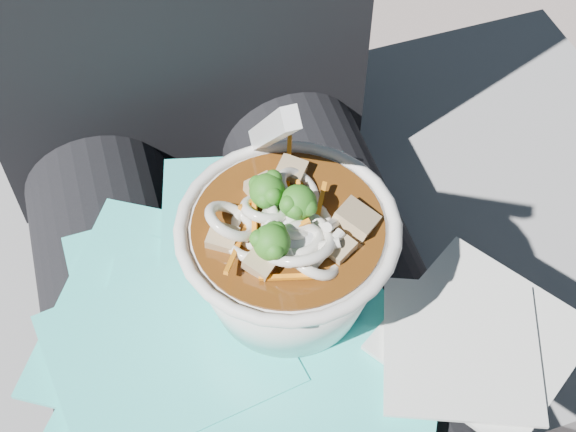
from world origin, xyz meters
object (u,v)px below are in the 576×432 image
object	(u,v)px
person_body	(230,267)
stone_ledge	(234,377)
plastic_bag	(229,342)
udon_bowl	(288,251)
lap	(260,372)

from	to	relation	value
person_body	stone_ledge	bearing A→B (deg)	90.00
person_body	plastic_bag	bearing A→B (deg)	-103.00
plastic_bag	udon_bowl	distance (m)	0.08
lap	udon_bowl	bearing A→B (deg)	28.10
udon_bowl	plastic_bag	bearing A→B (deg)	-156.49
stone_ledge	udon_bowl	size ratio (longest dim) A/B	5.17
plastic_bag	lap	bearing A→B (deg)	17.39
lap	person_body	distance (m)	0.09
lap	plastic_bag	world-z (taller)	plastic_bag
lap	person_body	size ratio (longest dim) A/B	0.47
stone_ledge	udon_bowl	bearing A→B (deg)	-78.17
plastic_bag	udon_bowl	bearing A→B (deg)	23.51
person_body	udon_bowl	xyz separation A→B (m)	(0.03, -0.08, 0.12)
plastic_bag	udon_bowl	size ratio (longest dim) A/B	1.94
stone_ledge	person_body	bearing A→B (deg)	-90.00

